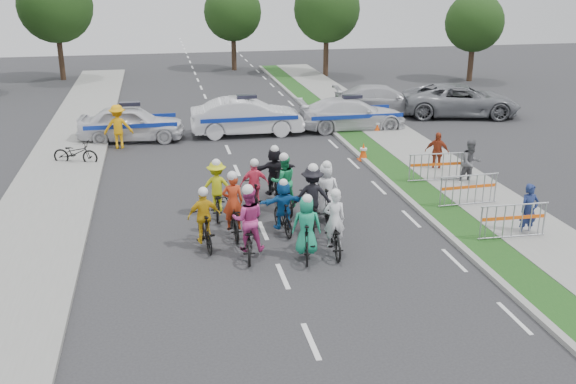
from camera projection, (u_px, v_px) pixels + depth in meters
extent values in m
plane|color=#28282B|center=(283.00, 276.00, 15.99)|extent=(90.00, 90.00, 0.00)
cube|color=gray|center=(403.00, 195.00, 21.56)|extent=(0.20, 60.00, 0.12)
cube|color=#154215|center=(422.00, 193.00, 21.69)|extent=(1.20, 60.00, 0.11)
cube|color=gray|center=(471.00, 190.00, 22.03)|extent=(2.40, 60.00, 0.13)
cube|color=gray|center=(40.00, 220.00, 19.36)|extent=(3.00, 60.00, 0.13)
imported|color=black|center=(333.00, 236.00, 17.20)|extent=(0.78, 1.86, 0.95)
imported|color=white|center=(334.00, 219.00, 16.99)|extent=(0.61, 0.43, 1.59)
sphere|color=white|center=(336.00, 194.00, 16.70)|extent=(0.28, 0.28, 0.28)
imported|color=black|center=(306.00, 240.00, 16.85)|extent=(0.79, 1.79, 1.04)
imported|color=#1DA073|center=(307.00, 225.00, 16.66)|extent=(0.84, 0.63, 1.56)
sphere|color=white|center=(307.00, 199.00, 16.37)|extent=(0.27, 0.27, 0.27)
imported|color=black|center=(248.00, 237.00, 17.02)|extent=(0.95, 2.06, 1.04)
imported|color=#C33683|center=(248.00, 219.00, 16.80)|extent=(0.92, 0.76, 1.74)
sphere|color=white|center=(248.00, 190.00, 16.48)|extent=(0.30, 0.30, 0.30)
imported|color=black|center=(205.00, 230.00, 17.47)|extent=(0.71, 1.76, 1.03)
imported|color=gold|center=(204.00, 216.00, 17.28)|extent=(0.94, 0.49, 1.54)
sphere|color=white|center=(203.00, 192.00, 17.00)|extent=(0.27, 0.27, 0.27)
imported|color=black|center=(312.00, 212.00, 18.71)|extent=(1.07, 2.10, 1.05)
imported|color=black|center=(312.00, 196.00, 18.49)|extent=(1.24, 0.86, 1.76)
sphere|color=white|center=(313.00, 169.00, 18.16)|extent=(0.30, 0.30, 0.30)
imported|color=black|center=(283.00, 217.00, 18.49)|extent=(0.65, 1.63, 0.95)
imported|color=#165CAC|center=(283.00, 204.00, 18.31)|extent=(1.37, 0.59, 1.43)
sphere|color=white|center=(283.00, 183.00, 18.04)|extent=(0.25, 0.25, 0.25)
imported|color=black|center=(233.00, 218.00, 18.36)|extent=(0.67, 1.90, 1.00)
imported|color=red|center=(233.00, 202.00, 18.14)|extent=(0.61, 0.40, 1.66)
sphere|color=white|center=(232.00, 176.00, 17.84)|extent=(0.29, 0.29, 0.29)
imported|color=black|center=(325.00, 203.00, 19.38)|extent=(0.76, 1.87, 1.09)
imported|color=white|center=(326.00, 190.00, 19.18)|extent=(0.87, 0.63, 1.64)
sphere|color=white|center=(327.00, 165.00, 18.88)|extent=(0.28, 0.28, 0.28)
imported|color=black|center=(283.00, 196.00, 20.13)|extent=(0.82, 1.95, 1.00)
imported|color=#1C9E5B|center=(284.00, 181.00, 19.91)|extent=(0.86, 0.69, 1.66)
sphere|color=white|center=(284.00, 157.00, 19.61)|extent=(0.29, 0.29, 0.29)
imported|color=black|center=(255.00, 197.00, 20.02)|extent=(0.50, 1.70, 1.02)
imported|color=#FC466F|center=(255.00, 184.00, 19.83)|extent=(0.90, 0.38, 1.53)
sphere|color=white|center=(254.00, 163.00, 19.55)|extent=(0.26, 0.26, 0.26)
imported|color=black|center=(217.00, 201.00, 19.76)|extent=(0.84, 1.88, 0.96)
imported|color=#D0D616|center=(217.00, 186.00, 19.55)|extent=(1.09, 0.71, 1.59)
sphere|color=white|center=(216.00, 163.00, 19.26)|extent=(0.28, 0.28, 0.28)
imported|color=black|center=(274.00, 183.00, 21.21)|extent=(0.59, 1.79, 1.06)
imported|color=black|center=(275.00, 171.00, 21.02)|extent=(1.50, 0.55, 1.59)
sphere|color=white|center=(275.00, 149.00, 20.73)|extent=(0.28, 0.28, 0.28)
imported|color=silver|center=(131.00, 123.00, 28.27)|extent=(4.78, 2.37, 1.56)
imported|color=silver|center=(247.00, 117.00, 29.24)|extent=(5.14, 1.93, 1.68)
imported|color=silver|center=(352.00, 114.00, 30.22)|extent=(5.21, 2.31, 1.49)
imported|color=#B8B8BD|center=(383.00, 100.00, 33.38)|extent=(5.38, 2.74, 1.50)
imported|color=gray|center=(461.00, 100.00, 32.95)|extent=(6.40, 4.04, 1.65)
imported|color=navy|center=(529.00, 210.00, 18.15)|extent=(0.59, 0.41, 1.56)
imported|color=#535358|center=(471.00, 163.00, 22.43)|extent=(0.86, 0.70, 1.63)
imported|color=#9C381C|center=(437.00, 152.00, 23.94)|extent=(0.96, 0.77, 1.52)
imported|color=#EFA10C|center=(118.00, 127.00, 27.01)|extent=(1.22, 0.72, 1.87)
cube|color=#F24C0C|center=(363.00, 160.00, 25.63)|extent=(0.40, 0.40, 0.03)
cone|color=#F24C0C|center=(363.00, 151.00, 25.52)|extent=(0.36, 0.36, 0.70)
cylinder|color=silver|center=(363.00, 149.00, 25.49)|extent=(0.29, 0.29, 0.08)
cube|color=#F24C0C|center=(377.00, 133.00, 29.81)|extent=(0.40, 0.40, 0.03)
cone|color=#F24C0C|center=(377.00, 126.00, 29.69)|extent=(0.36, 0.36, 0.70)
cylinder|color=silver|center=(377.00, 123.00, 29.66)|extent=(0.29, 0.29, 0.08)
imported|color=black|center=(75.00, 153.00, 24.90)|extent=(1.89, 1.15, 0.94)
cylinder|color=#382619|center=(326.00, 53.00, 44.88)|extent=(0.36, 0.36, 3.25)
sphere|color=#153410|center=(327.00, 9.00, 43.91)|extent=(4.55, 4.55, 4.55)
cylinder|color=#382619|center=(471.00, 60.00, 42.97)|extent=(0.36, 0.36, 2.75)
sphere|color=#153410|center=(474.00, 22.00, 42.15)|extent=(3.85, 3.85, 3.85)
cylinder|color=#382619|center=(61.00, 54.00, 43.27)|extent=(0.36, 0.36, 3.50)
sphere|color=#153410|center=(55.00, 5.00, 42.23)|extent=(4.90, 4.90, 4.90)
cylinder|color=#382619|center=(234.00, 50.00, 47.48)|extent=(0.36, 0.36, 3.00)
sphere|color=#153410|center=(233.00, 12.00, 46.58)|extent=(4.20, 4.20, 4.20)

